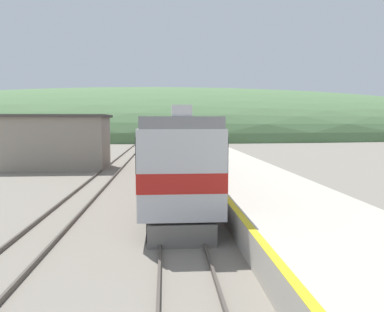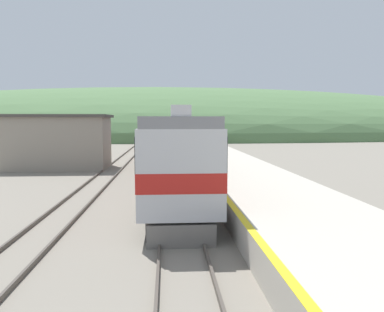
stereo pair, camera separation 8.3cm
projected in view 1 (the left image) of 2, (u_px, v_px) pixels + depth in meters
name	position (u px, v px, depth m)	size (l,w,h in m)	color
track_main	(168.00, 145.00, 63.40)	(1.52, 180.00, 0.16)	#4C443D
track_siding	(139.00, 145.00, 63.05)	(1.52, 180.00, 0.16)	#4C443D
platform	(208.00, 152.00, 43.82)	(5.25, 140.00, 1.01)	#BCB5A5
distant_hills	(167.00, 134.00, 119.59)	(235.99, 106.19, 28.12)	#517547
station_shed	(57.00, 142.00, 32.04)	(8.86, 5.11, 4.64)	gray
express_train_lead_car	(174.00, 151.00, 22.20)	(2.94, 21.45, 4.60)	black
carriage_second	(169.00, 136.00, 44.30)	(2.93, 20.83, 4.24)	black
carriage_third	(168.00, 131.00, 65.86)	(2.93, 20.83, 4.24)	black
carriage_fourth	(167.00, 129.00, 87.42)	(2.93, 20.83, 4.24)	black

